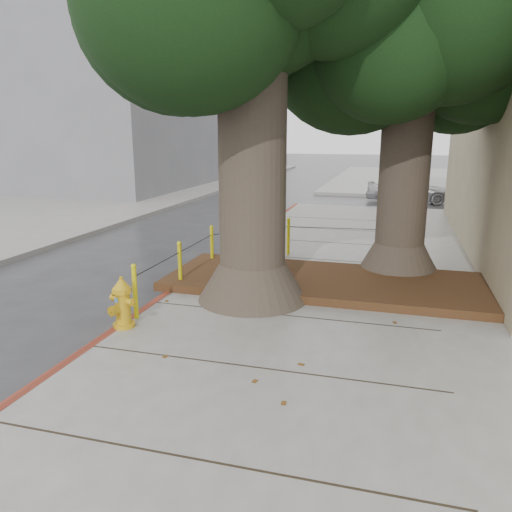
{
  "coord_description": "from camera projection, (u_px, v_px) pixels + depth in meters",
  "views": [
    {
      "loc": [
        2.19,
        -5.84,
        3.19
      ],
      "look_at": [
        -0.1,
        2.23,
        1.1
      ],
      "focal_mm": 35.0,
      "sensor_mm": 36.0,
      "label": 1
    }
  ],
  "objects": [
    {
      "name": "fire_hydrant",
      "position": [
        122.0,
        303.0,
        7.91
      ],
      "size": [
        0.45,
        0.45,
        0.84
      ],
      "rotation": [
        0.0,
        0.0,
        -0.35
      ],
      "color": "gold",
      "rests_on": "sidewalk_main"
    },
    {
      "name": "ground",
      "position": [
        219.0,
        373.0,
        6.8
      ],
      "size": [
        140.0,
        140.0,
        0.0
      ],
      "primitive_type": "plane",
      "color": "#28282B",
      "rests_on": "ground"
    },
    {
      "name": "car_silver",
      "position": [
        409.0,
        188.0,
        23.06
      ],
      "size": [
        3.85,
        1.56,
        1.31
      ],
      "primitive_type": "imported",
      "rotation": [
        0.0,
        0.0,
        1.57
      ],
      "color": "#A6A5AB",
      "rests_on": "ground"
    },
    {
      "name": "sidewalk_far",
      "position": [
        457.0,
        180.0,
        33.21
      ],
      "size": [
        16.0,
        20.0,
        0.15
      ],
      "primitive_type": "cube",
      "color": "slate",
      "rests_on": "ground"
    },
    {
      "name": "curb_red",
      "position": [
        166.0,
        298.0,
        9.65
      ],
      "size": [
        0.14,
        26.0,
        0.16
      ],
      "primitive_type": "cube",
      "color": "maroon",
      "rests_on": "ground"
    },
    {
      "name": "building_far_grey",
      "position": [
        107.0,
        84.0,
        29.86
      ],
      "size": [
        12.0,
        16.0,
        12.0
      ],
      "primitive_type": "cube",
      "color": "slate",
      "rests_on": "ground"
    },
    {
      "name": "car_dark",
      "position": [
        112.0,
        180.0,
        27.13
      ],
      "size": [
        2.35,
        4.73,
        1.32
      ],
      "primitive_type": "imported",
      "rotation": [
        0.0,
        0.0,
        0.11
      ],
      "color": "black",
      "rests_on": "ground"
    },
    {
      "name": "bollard_ring",
      "position": [
        249.0,
        250.0,
        10.96
      ],
      "size": [
        3.79,
        5.39,
        0.95
      ],
      "color": "#CCC00B",
      "rests_on": "sidewalk_main"
    },
    {
      "name": "building_far_white",
      "position": [
        211.0,
        89.0,
        51.5
      ],
      "size": [
        12.0,
        18.0,
        15.0
      ],
      "primitive_type": "cube",
      "color": "silver",
      "rests_on": "ground"
    },
    {
      "name": "planter_bed",
      "position": [
        326.0,
        282.0,
        10.15
      ],
      "size": [
        6.4,
        2.6,
        0.16
      ],
      "primitive_type": "cube",
      "color": "black",
      "rests_on": "sidewalk_main"
    },
    {
      "name": "tree_far",
      "position": [
        431.0,
        37.0,
        9.86
      ],
      "size": [
        4.5,
        3.8,
        7.17
      ],
      "color": "#4C3F33",
      "rests_on": "sidewalk_main"
    }
  ]
}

